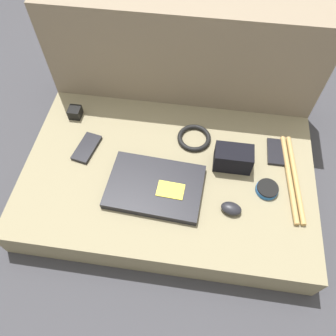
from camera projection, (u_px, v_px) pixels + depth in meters
name	position (u px, v px, depth m)	size (l,w,h in m)	color
ground_plane	(168.00, 189.00, 1.27)	(8.00, 8.00, 0.00)	#38383D
couch_seat	(168.00, 180.00, 1.22)	(1.03, 0.65, 0.13)	#847A5B
couch_backrest	(183.00, 63.00, 1.28)	(1.03, 0.20, 0.52)	#7F705B
laptop	(155.00, 187.00, 1.11)	(0.33, 0.24, 0.03)	black
computer_mouse	(231.00, 209.00, 1.07)	(0.08, 0.06, 0.03)	black
speaker_puck	(267.00, 189.00, 1.11)	(0.08, 0.08, 0.02)	#1E569E
phone_silver	(275.00, 152.00, 1.20)	(0.06, 0.12, 0.01)	black
phone_black	(87.00, 148.00, 1.21)	(0.09, 0.14, 0.01)	black
camera_pouch	(233.00, 158.00, 1.14)	(0.13, 0.08, 0.08)	black
charger_brick	(75.00, 112.00, 1.29)	(0.05, 0.05, 0.04)	black
cable_coil	(194.00, 138.00, 1.23)	(0.13, 0.13, 0.02)	black
drumstick_pair	(292.00, 178.00, 1.14)	(0.07, 0.36, 0.02)	tan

